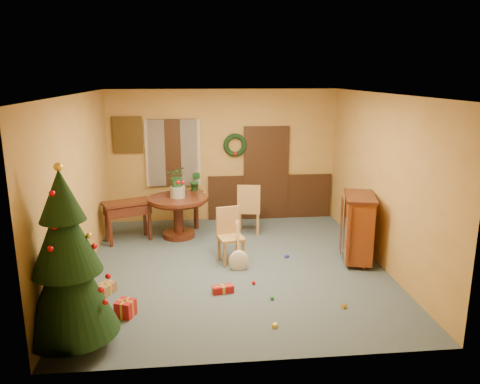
{
  "coord_description": "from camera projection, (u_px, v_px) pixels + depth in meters",
  "views": [
    {
      "loc": [
        -0.67,
        -7.44,
        3.2
      ],
      "look_at": [
        0.13,
        0.4,
        1.21
      ],
      "focal_mm": 35.0,
      "sensor_mm": 36.0,
      "label": 1
    }
  ],
  "objects": [
    {
      "name": "toy_d",
      "position": [
        254.0,
        283.0,
        7.32
      ],
      "size": [
        0.06,
        0.06,
        0.06
      ],
      "primitive_type": "sphere",
      "color": "red",
      "rests_on": "floor"
    },
    {
      "name": "guitar",
      "position": [
        239.0,
        248.0,
        7.78
      ],
      "size": [
        0.47,
        0.59,
        0.78
      ],
      "primitive_type": null,
      "rotation": [
        -0.49,
        0.0,
        -0.28
      ],
      "color": "beige",
      "rests_on": "floor"
    },
    {
      "name": "toy_c",
      "position": [
        275.0,
        325.0,
        6.09
      ],
      "size": [
        0.09,
        0.09,
        0.05
      ],
      "primitive_type": "cube",
      "rotation": [
        0.0,
        0.0,
        0.93
      ],
      "color": "yellow",
      "rests_on": "floor"
    },
    {
      "name": "gift_a",
      "position": [
        87.0,
        329.0,
        5.9
      ],
      "size": [
        0.35,
        0.3,
        0.16
      ],
      "color": "brown",
      "rests_on": "floor"
    },
    {
      "name": "sideboard",
      "position": [
        358.0,
        226.0,
        8.09
      ],
      "size": [
        0.71,
        1.03,
        1.2
      ],
      "color": "#521909",
      "rests_on": "floor"
    },
    {
      "name": "gift_d",
      "position": [
        223.0,
        289.0,
        7.04
      ],
      "size": [
        0.34,
        0.19,
        0.11
      ],
      "color": "maroon",
      "rests_on": "floor"
    },
    {
      "name": "room_envelope",
      "position": [
        233.0,
        171.0,
        10.38
      ],
      "size": [
        5.5,
        5.5,
        5.5
      ],
      "color": "#394853",
      "rests_on": "ground"
    },
    {
      "name": "gift_c",
      "position": [
        106.0,
        289.0,
        7.01
      ],
      "size": [
        0.31,
        0.35,
        0.16
      ],
      "color": "brown",
      "rests_on": "floor"
    },
    {
      "name": "writing_desk",
      "position": [
        127.0,
        211.0,
        9.11
      ],
      "size": [
        1.01,
        0.77,
        0.81
      ],
      "color": "black",
      "rests_on": "floor"
    },
    {
      "name": "chair_near",
      "position": [
        230.0,
        233.0,
        8.15
      ],
      "size": [
        0.5,
        0.5,
        0.96
      ],
      "color": "olive",
      "rests_on": "floor"
    },
    {
      "name": "stand_plant",
      "position": [
        195.0,
        181.0,
        9.76
      ],
      "size": [
        0.28,
        0.25,
        0.41
      ],
      "primitive_type": "imported",
      "rotation": [
        0.0,
        0.0,
        -0.38
      ],
      "color": "#19471E",
      "rests_on": "plant_stand"
    },
    {
      "name": "gift_b",
      "position": [
        125.0,
        308.0,
        6.34
      ],
      "size": [
        0.3,
        0.3,
        0.23
      ],
      "color": "maroon",
      "rests_on": "floor"
    },
    {
      "name": "toy_a",
      "position": [
        287.0,
        256.0,
        8.39
      ],
      "size": [
        0.09,
        0.07,
        0.05
      ],
      "primitive_type": "cube",
      "rotation": [
        0.0,
        0.0,
        0.34
      ],
      "color": "#273AAB",
      "rests_on": "floor"
    },
    {
      "name": "centerpiece_plant",
      "position": [
        177.0,
        176.0,
        9.18
      ],
      "size": [
        0.37,
        0.32,
        0.41
      ],
      "primitive_type": "imported",
      "color": "#1E4C23",
      "rests_on": "urn"
    },
    {
      "name": "christmas_tree",
      "position": [
        67.0,
        264.0,
        5.4
      ],
      "size": [
        1.1,
        1.1,
        2.26
      ],
      "color": "#382111",
      "rests_on": "floor"
    },
    {
      "name": "plant_stand",
      "position": [
        196.0,
        205.0,
        9.88
      ],
      "size": [
        0.32,
        0.32,
        0.83
      ],
      "color": "black",
      "rests_on": "floor"
    },
    {
      "name": "toy_e",
      "position": [
        344.0,
        306.0,
        6.59
      ],
      "size": [
        0.09,
        0.09,
        0.05
      ],
      "primitive_type": "cube",
      "rotation": [
        0.0,
        0.0,
        0.63
      ],
      "color": "yellow",
      "rests_on": "floor"
    },
    {
      "name": "toy_b",
      "position": [
        272.0,
        298.0,
        6.82
      ],
      "size": [
        0.06,
        0.06,
        0.06
      ],
      "primitive_type": "sphere",
      "color": "#258738",
      "rests_on": "floor"
    },
    {
      "name": "dining_table",
      "position": [
        178.0,
        209.0,
        9.35
      ],
      "size": [
        1.2,
        1.2,
        0.83
      ],
      "color": "black",
      "rests_on": "floor"
    },
    {
      "name": "urn",
      "position": [
        178.0,
        192.0,
        9.26
      ],
      "size": [
        0.3,
        0.3,
        0.22
      ],
      "primitive_type": "cylinder",
      "color": "slate",
      "rests_on": "dining_table"
    },
    {
      "name": "chair_far",
      "position": [
        249.0,
        207.0,
        9.53
      ],
      "size": [
        0.52,
        0.52,
        1.06
      ],
      "color": "olive",
      "rests_on": "floor"
    }
  ]
}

